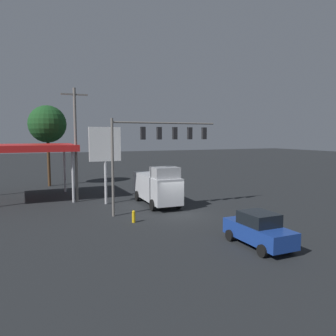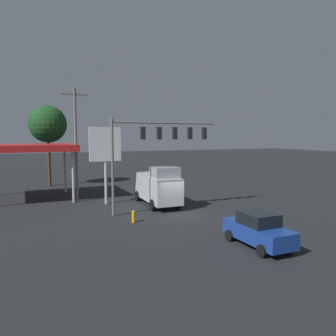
{
  "view_description": "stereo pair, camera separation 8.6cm",
  "coord_description": "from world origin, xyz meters",
  "px_view_note": "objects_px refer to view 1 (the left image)",
  "views": [
    {
      "loc": [
        11.1,
        22.81,
        6.21
      ],
      "look_at": [
        0.0,
        -2.0,
        3.49
      ],
      "focal_mm": 35.0,
      "sensor_mm": 36.0,
      "label": 1
    },
    {
      "loc": [
        11.02,
        22.84,
        6.21
      ],
      "look_at": [
        0.0,
        -2.0,
        3.49
      ],
      "focal_mm": 35.0,
      "sensor_mm": 36.0,
      "label": 2
    }
  ],
  "objects_px": {
    "utility_pole": "(76,143)",
    "street_tree": "(47,124)",
    "delivery_truck": "(157,186)",
    "fire_hydrant": "(134,216)",
    "price_sign": "(105,148)",
    "sedan_far": "(259,230)",
    "traffic_signal_assembly": "(158,140)"
  },
  "relations": [
    {
      "from": "utility_pole",
      "to": "street_tree",
      "type": "bearing_deg",
      "value": -81.77
    },
    {
      "from": "street_tree",
      "to": "fire_hydrant",
      "type": "distance_m",
      "value": 21.97
    },
    {
      "from": "sedan_far",
      "to": "delivery_truck",
      "type": "height_order",
      "value": "delivery_truck"
    },
    {
      "from": "fire_hydrant",
      "to": "sedan_far",
      "type": "bearing_deg",
      "value": 122.3
    },
    {
      "from": "fire_hydrant",
      "to": "price_sign",
      "type": "bearing_deg",
      "value": -87.62
    },
    {
      "from": "delivery_truck",
      "to": "street_tree",
      "type": "xyz_separation_m",
      "value": [
        7.94,
        -15.59,
        5.83
      ]
    },
    {
      "from": "sedan_far",
      "to": "delivery_truck",
      "type": "xyz_separation_m",
      "value": [
        1.04,
        -12.43,
        0.74
      ]
    },
    {
      "from": "delivery_truck",
      "to": "street_tree",
      "type": "distance_m",
      "value": 18.44
    },
    {
      "from": "traffic_signal_assembly",
      "to": "sedan_far",
      "type": "bearing_deg",
      "value": 101.0
    },
    {
      "from": "utility_pole",
      "to": "delivery_truck",
      "type": "bearing_deg",
      "value": 145.12
    },
    {
      "from": "traffic_signal_assembly",
      "to": "street_tree",
      "type": "height_order",
      "value": "street_tree"
    },
    {
      "from": "traffic_signal_assembly",
      "to": "delivery_truck",
      "type": "bearing_deg",
      "value": -111.12
    },
    {
      "from": "utility_pole",
      "to": "delivery_truck",
      "type": "distance_m",
      "value": 8.62
    },
    {
      "from": "delivery_truck",
      "to": "street_tree",
      "type": "bearing_deg",
      "value": -150.67
    },
    {
      "from": "sedan_far",
      "to": "traffic_signal_assembly",
      "type": "bearing_deg",
      "value": -169.05
    },
    {
      "from": "traffic_signal_assembly",
      "to": "price_sign",
      "type": "height_order",
      "value": "traffic_signal_assembly"
    },
    {
      "from": "price_sign",
      "to": "fire_hydrant",
      "type": "height_order",
      "value": "price_sign"
    },
    {
      "from": "utility_pole",
      "to": "street_tree",
      "type": "distance_m",
      "value": 11.47
    },
    {
      "from": "delivery_truck",
      "to": "utility_pole",
      "type": "bearing_deg",
      "value": -122.55
    },
    {
      "from": "utility_pole",
      "to": "delivery_truck",
      "type": "height_order",
      "value": "utility_pole"
    },
    {
      "from": "utility_pole",
      "to": "sedan_far",
      "type": "bearing_deg",
      "value": 113.63
    },
    {
      "from": "utility_pole",
      "to": "fire_hydrant",
      "type": "xyz_separation_m",
      "value": [
        -2.54,
        9.19,
        -5.11
      ]
    },
    {
      "from": "traffic_signal_assembly",
      "to": "delivery_truck",
      "type": "xyz_separation_m",
      "value": [
        -0.91,
        -2.36,
        -4.11
      ]
    },
    {
      "from": "price_sign",
      "to": "sedan_far",
      "type": "bearing_deg",
      "value": 109.14
    },
    {
      "from": "traffic_signal_assembly",
      "to": "fire_hydrant",
      "type": "bearing_deg",
      "value": 40.14
    },
    {
      "from": "sedan_far",
      "to": "fire_hydrant",
      "type": "xyz_separation_m",
      "value": [
        4.83,
        -7.64,
        -0.51
      ]
    },
    {
      "from": "utility_pole",
      "to": "price_sign",
      "type": "bearing_deg",
      "value": 137.31
    },
    {
      "from": "utility_pole",
      "to": "fire_hydrant",
      "type": "distance_m",
      "value": 10.82
    },
    {
      "from": "traffic_signal_assembly",
      "to": "fire_hydrant",
      "type": "xyz_separation_m",
      "value": [
        2.87,
        2.42,
        -5.37
      ]
    },
    {
      "from": "utility_pole",
      "to": "sedan_far",
      "type": "relative_size",
      "value": 2.39
    },
    {
      "from": "street_tree",
      "to": "traffic_signal_assembly",
      "type": "bearing_deg",
      "value": 111.38
    },
    {
      "from": "price_sign",
      "to": "street_tree",
      "type": "relative_size",
      "value": 0.71
    }
  ]
}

